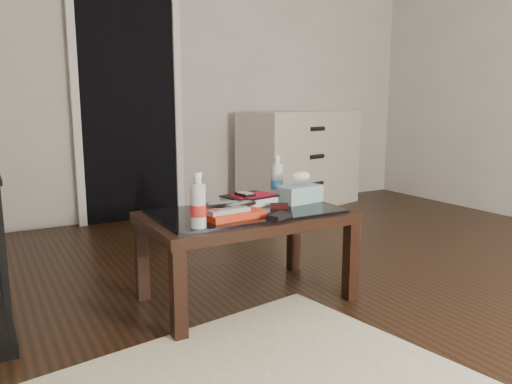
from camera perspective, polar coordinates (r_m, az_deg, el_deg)
ground at (r=2.47m, az=12.29°, el=-13.67°), size 5.00×5.00×0.00m
doorway at (r=4.28m, az=-14.41°, el=10.44°), size 0.90×0.08×2.07m
coffee_table at (r=2.49m, az=-1.15°, el=-3.54°), size 1.00×0.60×0.46m
dresser at (r=4.76m, az=5.07°, el=3.75°), size 1.28×0.77×0.90m
magazines at (r=2.34m, az=-3.04°, el=-2.45°), size 0.30×0.24×0.03m
remote_silver at (r=2.28m, az=-3.05°, el=-2.13°), size 0.20×0.07×0.02m
remote_black_front at (r=2.39m, az=-1.93°, el=-1.50°), size 0.20×0.13×0.02m
remote_black_back at (r=2.42m, az=-3.80°, el=-1.39°), size 0.20×0.07×0.02m
textbook at (r=2.61m, az=-0.79°, el=-0.89°), size 0.28×0.24×0.05m
dvd_mailers at (r=2.61m, az=-0.66°, el=-0.32°), size 0.19×0.14×0.01m
ipod at (r=2.57m, az=-1.24°, el=-0.24°), size 0.08×0.11×0.02m
flip_phone at (r=2.53m, az=2.67°, el=-1.57°), size 0.10×0.08×0.02m
wallet at (r=2.31m, az=2.69°, el=-2.74°), size 0.14×0.11×0.02m
water_bottle_left at (r=2.13m, az=-6.63°, el=-0.94°), size 0.08×0.08×0.24m
water_bottle_right at (r=2.77m, az=2.40°, el=1.76°), size 0.07×0.07×0.24m
tissue_box at (r=2.67m, az=5.07°, el=-0.23°), size 0.25×0.15×0.09m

